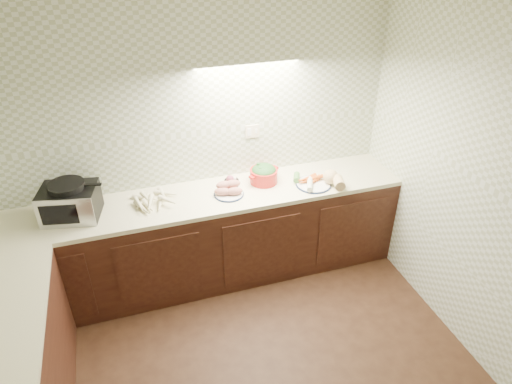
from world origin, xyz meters
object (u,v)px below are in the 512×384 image
object	(u,v)px
sweet_potato_plate	(228,190)
veg_plate	(321,179)
toaster_oven	(70,201)
onion_bowl	(231,181)
dutch_oven	(264,174)
parsnip_pile	(153,200)

from	to	relation	value
sweet_potato_plate	veg_plate	xyz separation A→B (m)	(0.84, -0.09, 0.01)
toaster_oven	onion_bowl	bearing A→B (deg)	15.70
onion_bowl	dutch_oven	bearing A→B (deg)	-7.42
parsnip_pile	dutch_oven	world-z (taller)	dutch_oven
veg_plate	dutch_oven	bearing A→B (deg)	157.11
toaster_oven	onion_bowl	world-z (taller)	toaster_oven
veg_plate	toaster_oven	bearing A→B (deg)	175.97
parsnip_pile	onion_bowl	world-z (taller)	onion_bowl
toaster_oven	veg_plate	distance (m)	2.13
sweet_potato_plate	parsnip_pile	bearing A→B (deg)	174.79
toaster_oven	veg_plate	xyz separation A→B (m)	(2.12, -0.15, -0.09)
parsnip_pile	veg_plate	bearing A→B (deg)	-5.80
parsnip_pile	dutch_oven	xyz separation A→B (m)	(1.01, 0.05, 0.06)
veg_plate	onion_bowl	bearing A→B (deg)	162.75
parsnip_pile	dutch_oven	bearing A→B (deg)	2.86
toaster_oven	parsnip_pile	bearing A→B (deg)	12.00
toaster_oven	dutch_oven	bearing A→B (deg)	13.68
toaster_oven	veg_plate	bearing A→B (deg)	7.85
parsnip_pile	sweet_potato_plate	distance (m)	0.65
parsnip_pile	dutch_oven	size ratio (longest dim) A/B	1.18
onion_bowl	dutch_oven	xyz separation A→B (m)	(0.30, -0.04, 0.05)
sweet_potato_plate	onion_bowl	bearing A→B (deg)	66.34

